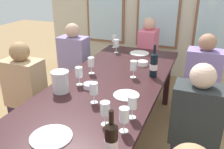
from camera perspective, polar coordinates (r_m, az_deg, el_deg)
The scene contains 23 objects.
dining_table at distance 2.19m, azimuth -2.71°, elevation -5.31°, with size 0.97×2.83×0.74m.
white_plate_0 at distance 2.08m, azimuth 3.35°, elevation -4.85°, with size 0.22×0.22×0.01m, color white.
white_plate_1 at distance 1.64m, azimuth -14.01°, elevation -13.94°, with size 0.27×0.27×0.01m, color white.
white_plate_2 at distance 3.19m, azimuth 6.40°, elevation 4.95°, with size 0.25×0.25×0.01m, color white.
metal_pitcher at distance 2.16m, azimuth -11.93°, elevation -1.63°, with size 0.16×0.16×0.19m.
wine_bottle_0 at distance 1.39m, azimuth -0.17°, elevation -15.10°, with size 0.08×0.08×0.30m.
wine_bottle_1 at distance 2.45m, azimuth 9.71°, elevation 2.31°, with size 0.08×0.08×0.33m.
tasting_bowl_0 at distance 2.77m, azimuth 7.16°, elevation 2.62°, with size 0.12×0.12×0.05m, color white.
tasting_bowl_1 at distance 2.22m, azimuth -5.20°, elevation -2.61°, with size 0.12×0.12×0.04m, color white.
wine_glass_1 at distance 1.59m, azimuth 2.84°, elevation -9.63°, with size 0.07×0.07×0.17m.
wine_glass_3 at distance 3.18m, azimuth 0.99°, elevation 7.18°, with size 0.07×0.07×0.17m.
wine_glass_4 at distance 1.93m, azimuth -4.29°, elevation -3.37°, with size 0.07×0.07×0.17m.
wine_glass_5 at distance 2.50m, azimuth -4.90°, elevation 2.84°, with size 0.07×0.07×0.17m.
wine_glass_6 at distance 1.73m, azimuth 4.79°, elevation -6.59°, with size 0.07×0.07×0.17m.
wine_glass_7 at distance 2.41m, azimuth 5.03°, elevation 1.90°, with size 0.07×0.07×0.17m.
wine_glass_8 at distance 2.26m, azimuth -7.73°, elevation 0.45°, with size 0.07×0.07×0.17m.
wine_glass_9 at distance 1.66m, azimuth -1.60°, elevation -8.19°, with size 0.07×0.07×0.17m.
wine_glass_10 at distance 3.42m, azimuth 0.51°, elevation 8.33°, with size 0.07×0.07×0.17m.
seated_person_0 at distance 3.39m, azimuth -8.72°, elevation 1.99°, with size 0.38×0.24×1.11m.
seated_person_1 at distance 2.99m, azimuth 20.05°, elevation -2.07°, with size 0.38×0.24×1.11m.
seated_person_4 at distance 2.66m, azimuth -19.31°, elevation -5.07°, with size 0.38×0.24×1.11m.
seated_person_5 at distance 2.11m, azimuth 18.64°, elevation -12.63°, with size 0.38×0.24×1.11m.
seated_person_6 at distance 3.81m, azimuth 8.29°, elevation 4.35°, with size 0.24×0.38×1.11m.
Camera 1 is at (0.81, -1.76, 1.71)m, focal length 39.20 mm.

